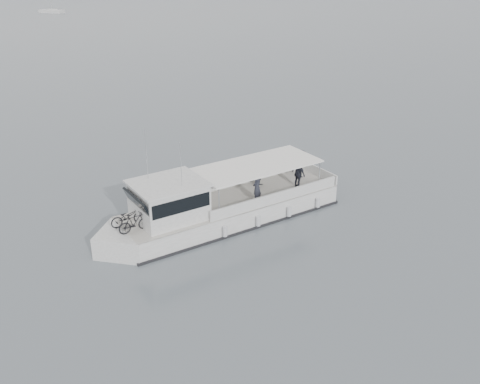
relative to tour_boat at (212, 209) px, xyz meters
name	(u,v)px	position (x,y,z in m)	size (l,w,h in m)	color
ground	(316,207)	(6.38, 0.25, -0.99)	(1400.00, 1400.00, 0.00)	#4F585D
tour_boat	(212,209)	(0.00, 0.00, 0.00)	(14.31, 6.73, 6.02)	white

